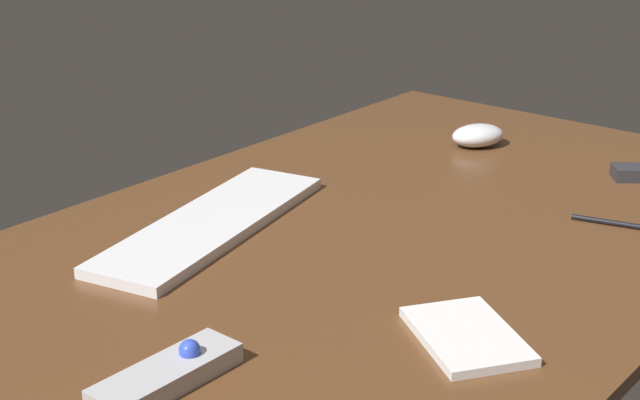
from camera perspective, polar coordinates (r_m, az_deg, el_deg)
The scene contains 6 objects.
desk at distance 133.57cm, azimuth 3.54°, elevation -2.45°, with size 140.00×84.00×2.00cm, color brown.
keyboard at distance 135.53cm, azimuth -6.49°, elevation -1.39°, with size 43.64×12.59×1.51cm, color white.
computer_mouse at distance 172.85cm, azimuth 9.43°, elevation 3.83°, with size 9.81×6.65×3.96cm, color silver.
media_remote at distance 98.68cm, azimuth -9.09°, elevation -10.25°, with size 16.61×5.61×3.77cm.
notepad at distance 106.94cm, azimuth 8.77°, elevation -8.03°, with size 15.05×10.15×1.07cm, color white.
pen at distance 141.87cm, azimuth 17.75°, elevation -1.41°, with size 0.79×0.79×14.75cm, color black.
Camera 1 is at (-99.85, -71.35, 53.74)cm, focal length 53.49 mm.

